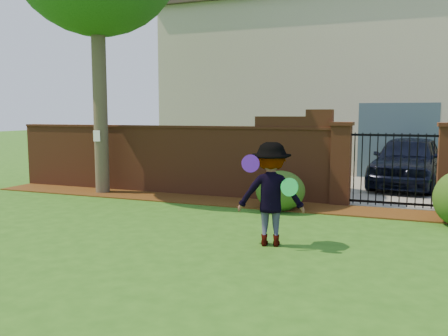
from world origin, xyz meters
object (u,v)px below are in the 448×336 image
at_px(man, 271,194).
at_px(frisbee_green, 290,187).
at_px(car, 407,162).
at_px(frisbee_purple, 250,164).

xyz_separation_m(man, frisbee_green, (0.35, -0.21, 0.17)).
height_order(car, frisbee_green, car).
bearing_deg(frisbee_green, car, 77.16).
relative_size(car, man, 2.63).
height_order(man, frisbee_purple, man).
distance_m(car, frisbee_green, 7.41).
bearing_deg(frisbee_green, frisbee_purple, -170.80).
bearing_deg(frisbee_purple, man, 52.26).
relative_size(man, frisbee_green, 5.89).
relative_size(car, frisbee_green, 15.50).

